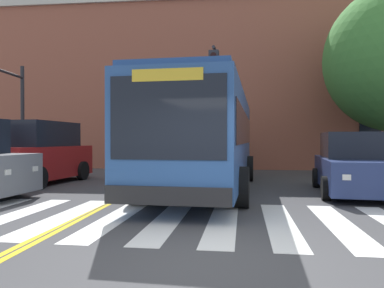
% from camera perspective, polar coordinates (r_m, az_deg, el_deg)
% --- Properties ---
extents(ground_plane, '(120.00, 120.00, 0.00)m').
position_cam_1_polar(ground_plane, '(5.48, 1.55, -16.85)').
color(ground_plane, '#424244').
extents(crosswalk, '(14.23, 4.50, 0.01)m').
position_cam_1_polar(crosswalk, '(7.73, 4.72, -11.62)').
color(crosswalk, white).
rests_on(crosswalk, ground).
extents(lane_line_yellow_inner, '(0.12, 36.00, 0.01)m').
position_cam_1_polar(lane_line_yellow_inner, '(21.87, -2.47, -3.66)').
color(lane_line_yellow_inner, gold).
rests_on(lane_line_yellow_inner, ground).
extents(lane_line_yellow_outer, '(0.12, 36.00, 0.01)m').
position_cam_1_polar(lane_line_yellow_outer, '(21.84, -2.05, -3.66)').
color(lane_line_yellow_outer, gold).
rests_on(lane_line_yellow_outer, ground).
extents(city_bus, '(3.48, 11.36, 3.28)m').
position_cam_1_polar(city_bus, '(12.66, 2.30, 1.29)').
color(city_bus, '#2D5699').
rests_on(city_bus, ground).
extents(car_red_near_lane, '(2.48, 5.01, 2.33)m').
position_cam_1_polar(car_red_near_lane, '(15.16, -22.19, -1.46)').
color(car_red_near_lane, '#AD1E1E').
rests_on(car_red_near_lane, ground).
extents(car_navy_far_lane, '(2.47, 4.83, 1.87)m').
position_cam_1_polar(car_navy_far_lane, '(12.37, 23.20, -3.11)').
color(car_navy_far_lane, navy).
rests_on(car_navy_far_lane, ground).
extents(car_black_behind_bus, '(2.49, 4.55, 1.80)m').
position_cam_1_polar(car_black_behind_bus, '(21.87, 4.02, -1.51)').
color(car_black_behind_bus, black).
rests_on(car_black_behind_bus, ground).
extents(traffic_light_far_corner, '(0.51, 3.76, 4.85)m').
position_cam_1_polar(traffic_light_far_corner, '(16.56, -26.93, 6.09)').
color(traffic_light_far_corner, '#28282D').
rests_on(traffic_light_far_corner, ground).
extents(traffic_light_overhead, '(0.47, 3.26, 5.22)m').
position_cam_1_polar(traffic_light_overhead, '(14.81, 4.13, 7.93)').
color(traffic_light_overhead, '#28282D').
rests_on(traffic_light_overhead, ground).
extents(building_facade, '(42.37, 9.32, 10.15)m').
position_cam_1_polar(building_facade, '(25.53, 9.80, 8.37)').
color(building_facade, '#9E5642').
rests_on(building_facade, ground).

